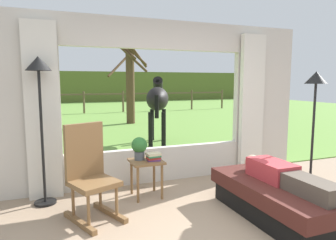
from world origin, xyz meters
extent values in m
cube|color=beige|center=(-2.02, 2.26, 1.27)|extent=(1.15, 0.12, 2.55)
cube|color=beige|center=(2.02, 2.26, 1.27)|extent=(1.15, 0.12, 2.55)
cube|color=beige|center=(0.00, 2.26, 0.28)|extent=(2.90, 0.12, 0.55)
cube|color=beige|center=(0.00, 2.26, 2.33)|extent=(2.90, 0.12, 0.45)
cube|color=silver|center=(-1.69, 2.12, 1.20)|extent=(0.44, 0.10, 2.40)
cube|color=silver|center=(1.69, 2.12, 1.20)|extent=(0.44, 0.10, 2.40)
cube|color=olive|center=(0.00, 13.16, 0.01)|extent=(36.00, 21.68, 0.02)
cube|color=#55622A|center=(0.00, 23.00, 1.20)|extent=(36.00, 2.00, 2.40)
cube|color=black|center=(0.91, 0.47, 0.12)|extent=(0.83, 1.56, 0.24)
cube|color=#471E19|center=(0.91, 0.47, 0.33)|extent=(0.90, 1.70, 0.18)
cube|color=#B23338|center=(0.91, 0.62, 0.53)|extent=(0.34, 0.60, 0.22)
cube|color=#4C4238|center=(0.91, 0.02, 0.51)|extent=(0.28, 0.68, 0.18)
sphere|color=tan|center=(0.91, 1.01, 0.53)|extent=(0.20, 0.20, 0.20)
cube|color=brown|center=(-1.16, 1.17, 0.44)|extent=(0.63, 0.63, 0.06)
cube|color=brown|center=(-1.24, 1.37, 0.78)|extent=(0.47, 0.24, 0.68)
cube|color=brown|center=(-1.34, 1.10, 0.03)|extent=(0.31, 0.65, 0.06)
cube|color=brown|center=(-0.97, 1.25, 0.03)|extent=(0.31, 0.65, 0.06)
cylinder|color=brown|center=(-1.26, 0.94, 0.24)|extent=(0.04, 0.04, 0.38)
cylinder|color=brown|center=(-0.92, 1.07, 0.24)|extent=(0.04, 0.04, 0.38)
cylinder|color=brown|center=(-1.39, 1.27, 0.24)|extent=(0.04, 0.04, 0.38)
cylinder|color=brown|center=(-1.06, 1.41, 0.24)|extent=(0.04, 0.04, 0.38)
cube|color=brown|center=(-0.38, 1.66, 0.51)|extent=(0.44, 0.44, 0.03)
cylinder|color=brown|center=(-0.55, 1.49, 0.24)|extent=(0.04, 0.04, 0.49)
cylinder|color=brown|center=(-0.21, 1.49, 0.24)|extent=(0.04, 0.04, 0.49)
cylinder|color=brown|center=(-0.55, 1.83, 0.24)|extent=(0.04, 0.04, 0.49)
cylinder|color=brown|center=(-0.21, 1.83, 0.24)|extent=(0.04, 0.04, 0.49)
cylinder|color=#4C5156|center=(-0.46, 1.72, 0.58)|extent=(0.14, 0.14, 0.12)
sphere|color=#2D6B2D|center=(-0.46, 1.72, 0.73)|extent=(0.22, 0.22, 0.22)
cube|color=#59336B|center=(-0.29, 1.59, 0.53)|extent=(0.19, 0.14, 0.02)
cube|color=#B22D28|center=(-0.29, 1.60, 0.56)|extent=(0.18, 0.12, 0.03)
cube|color=#337247|center=(-0.29, 1.59, 0.58)|extent=(0.19, 0.14, 0.02)
cube|color=beige|center=(-0.29, 1.60, 0.61)|extent=(0.20, 0.16, 0.03)
cylinder|color=black|center=(-1.71, 1.90, 0.01)|extent=(0.28, 0.28, 0.03)
cylinder|color=black|center=(-1.71, 1.90, 0.87)|extent=(0.04, 0.04, 1.74)
cone|color=black|center=(-1.71, 1.90, 1.83)|extent=(0.32, 0.32, 0.18)
cylinder|color=black|center=(2.06, 1.10, 0.01)|extent=(0.28, 0.28, 0.03)
cylinder|color=black|center=(2.06, 1.10, 0.79)|extent=(0.04, 0.04, 1.57)
cone|color=black|center=(2.06, 1.10, 1.66)|extent=(0.32, 0.32, 0.18)
ellipsoid|color=black|center=(0.96, 5.03, 1.17)|extent=(0.96, 1.36, 0.60)
cylinder|color=black|center=(1.21, 5.66, 1.48)|extent=(0.46, 0.65, 0.53)
ellipsoid|color=black|center=(1.29, 5.89, 1.63)|extent=(0.36, 0.52, 0.24)
cube|color=black|center=(1.18, 5.59, 1.51)|extent=(0.23, 0.43, 0.32)
cylinder|color=black|center=(0.75, 4.46, 1.02)|extent=(0.13, 0.13, 0.55)
cylinder|color=black|center=(0.96, 5.47, 0.45)|extent=(0.11, 0.11, 0.85)
cylinder|color=black|center=(1.26, 5.36, 0.45)|extent=(0.11, 0.11, 0.85)
cylinder|color=black|center=(0.66, 4.69, 0.45)|extent=(0.11, 0.11, 0.85)
cylinder|color=black|center=(0.96, 4.58, 0.45)|extent=(0.11, 0.11, 0.85)
cylinder|color=#4C3823|center=(1.26, 8.99, 1.50)|extent=(0.32, 0.32, 2.95)
cylinder|color=#47331E|center=(1.45, 8.62, 2.57)|extent=(0.87, 0.50, 0.90)
cylinder|color=#47331E|center=(1.19, 8.47, 2.47)|extent=(1.18, 0.27, 1.09)
cylinder|color=#47331E|center=(0.91, 9.39, 2.21)|extent=(1.04, 0.94, 0.91)
cylinder|color=#47331E|center=(1.37, 8.60, 2.59)|extent=(0.97, 0.33, 0.79)
cylinder|color=#47331E|center=(0.97, 8.68, 2.79)|extent=(0.79, 0.77, 0.84)
cylinder|color=brown|center=(-2.00, 13.48, 0.57)|extent=(0.10, 0.10, 1.10)
cylinder|color=brown|center=(0.00, 13.48, 0.57)|extent=(0.10, 0.10, 1.10)
cylinder|color=brown|center=(2.00, 13.48, 0.57)|extent=(0.10, 0.10, 1.10)
cylinder|color=brown|center=(4.00, 13.48, 0.57)|extent=(0.10, 0.10, 1.10)
cylinder|color=brown|center=(6.00, 13.48, 0.57)|extent=(0.10, 0.10, 1.10)
cylinder|color=brown|center=(8.00, 13.48, 0.57)|extent=(0.10, 0.10, 1.10)
cube|color=brown|center=(0.00, 13.48, 0.97)|extent=(16.00, 0.06, 0.08)
camera|label=1|loc=(-1.59, -2.29, 1.60)|focal=32.54mm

